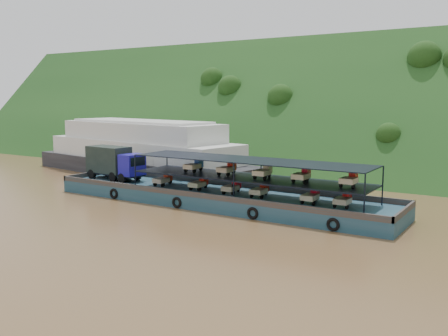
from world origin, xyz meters
The scene contains 4 objects.
ground centered at (0.00, 0.00, 0.00)m, with size 160.00×160.00×0.00m, color brown.
hillside centered at (0.00, 36.00, 0.00)m, with size 140.00×28.00×28.00m, color #173C16.
cargo_barge centered at (-2.89, 0.83, 1.19)m, with size 35.00×7.18×4.80m.
passenger_ferry centered at (-20.40, 11.25, 3.12)m, with size 36.47×14.19×7.20m.
Camera 1 is at (24.36, -38.27, 10.08)m, focal length 40.00 mm.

